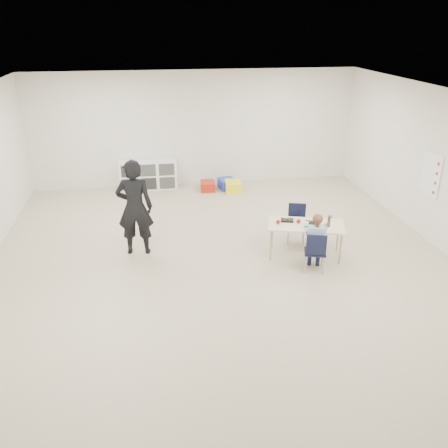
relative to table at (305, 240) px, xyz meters
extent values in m
plane|color=#C1B595|center=(-1.48, -0.16, -0.30)|extent=(9.00, 9.00, 0.00)
plane|color=white|center=(-1.48, -0.16, 2.50)|extent=(9.00, 9.00, 0.00)
cube|color=white|center=(-1.48, 4.34, 1.10)|extent=(8.00, 0.02, 2.80)
cube|color=white|center=(-1.48, -4.66, 1.10)|extent=(8.00, 0.02, 2.80)
cube|color=#FAEFC8|center=(0.00, 0.00, 0.28)|extent=(1.44, 1.00, 0.03)
cube|color=black|center=(0.11, 0.02, 0.31)|extent=(0.26, 0.22, 0.03)
cube|color=black|center=(-0.29, 0.20, 0.31)|extent=(0.26, 0.22, 0.03)
cube|color=white|center=(-0.04, -0.12, 0.35)|extent=(0.09, 0.09, 0.10)
ellipsoid|color=tan|center=(0.20, -0.18, 0.33)|extent=(0.09, 0.09, 0.07)
sphere|color=maroon|center=(-0.12, 0.07, 0.33)|extent=(0.07, 0.07, 0.07)
sphere|color=maroon|center=(-0.48, 0.10, 0.33)|extent=(0.07, 0.07, 0.07)
cube|color=white|center=(-2.68, 4.12, 0.05)|extent=(1.40, 0.40, 0.70)
cube|color=white|center=(2.50, 0.44, 0.95)|extent=(0.02, 0.60, 0.80)
imported|color=black|center=(-2.93, 0.59, 0.56)|extent=(0.66, 0.47, 1.73)
cube|color=#AF2111|center=(-1.25, 3.75, -0.19)|extent=(0.37, 0.47, 0.22)
cube|color=yellow|center=(-0.64, 3.59, -0.18)|extent=(0.42, 0.52, 0.24)
cube|color=blue|center=(-0.76, 3.82, -0.19)|extent=(0.44, 0.53, 0.23)
camera|label=1|loc=(-2.61, -7.24, 3.58)|focal=38.00mm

